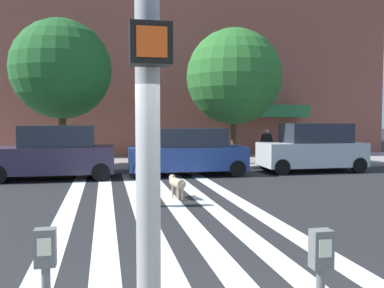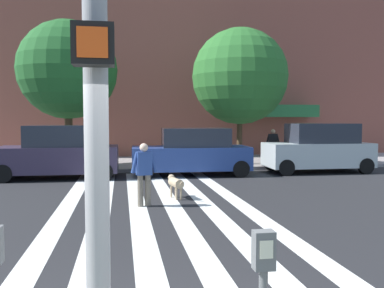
{
  "view_description": "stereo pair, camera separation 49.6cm",
  "coord_description": "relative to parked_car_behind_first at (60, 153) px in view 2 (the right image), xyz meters",
  "views": [
    {
      "loc": [
        -0.73,
        -3.31,
        2.25
      ],
      "look_at": [
        1.9,
        8.98,
        1.5
      ],
      "focal_mm": 38.23,
      "sensor_mm": 36.0,
      "label": 1
    },
    {
      "loc": [
        -0.24,
        -3.41,
        2.25
      ],
      "look_at": [
        1.9,
        8.98,
        1.5
      ],
      "focal_mm": 38.23,
      "sensor_mm": 36.0,
      "label": 2
    }
  ],
  "objects": [
    {
      "name": "ground_plane",
      "position": [
        2.58,
        -5.77,
        -0.98
      ],
      "size": [
        160.0,
        160.0,
        0.0
      ],
      "primitive_type": "plane",
      "color": "#232326"
    },
    {
      "name": "sidewalk_far",
      "position": [
        2.58,
        4.23,
        -0.91
      ],
      "size": [
        80.0,
        6.0,
        0.15
      ],
      "primitive_type": "cube",
      "color": "gray",
      "rests_on": "ground_plane"
    },
    {
      "name": "crosswalk_stripes",
      "position": [
        3.18,
        -5.77,
        -0.98
      ],
      "size": [
        4.95,
        13.4,
        0.01
      ],
      "color": "silver",
      "rests_on": "ground_plane"
    },
    {
      "name": "parked_car_behind_first",
      "position": [
        0.0,
        0.0,
        0.0
      ],
      "size": [
        4.51,
        2.06,
        2.03
      ],
      "color": "#342A41",
      "rests_on": "ground_plane"
    },
    {
      "name": "parked_car_third_in_line",
      "position": [
        5.14,
        -0.0,
        -0.06
      ],
      "size": [
        4.74,
        2.13,
        1.9
      ],
      "color": "navy",
      "rests_on": "ground_plane"
    },
    {
      "name": "parked_car_fourth_in_line",
      "position": [
        10.62,
        0.0,
        0.03
      ],
      "size": [
        4.45,
        1.93,
        2.09
      ],
      "color": "#B0BCBD",
      "rests_on": "ground_plane"
    },
    {
      "name": "street_tree_nearest",
      "position": [
        0.03,
        2.57,
        3.44
      ],
      "size": [
        4.32,
        4.32,
        6.44
      ],
      "color": "#4C3823",
      "rests_on": "sidewalk_far"
    },
    {
      "name": "street_tree_middle",
      "position": [
        7.84,
        2.46,
        3.29
      ],
      "size": [
        4.49,
        4.49,
        6.37
      ],
      "color": "#4C3823",
      "rests_on": "sidewalk_far"
    },
    {
      "name": "pedestrian_dog_walker",
      "position": [
        2.9,
        -5.64,
        -0.06
      ],
      "size": [
        0.71,
        0.32,
        1.64
      ],
      "color": "#6B6051",
      "rests_on": "ground_plane"
    },
    {
      "name": "dog_on_leash",
      "position": [
        3.84,
        -4.7,
        -0.54
      ],
      "size": [
        0.4,
        1.01,
        0.65
      ],
      "color": "tan",
      "rests_on": "ground_plane"
    },
    {
      "name": "pedestrian_bystander",
      "position": [
        9.45,
        2.32,
        0.09
      ],
      "size": [
        0.7,
        0.34,
        1.64
      ],
      "color": "#282D4C",
      "rests_on": "sidewalk_far"
    }
  ]
}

